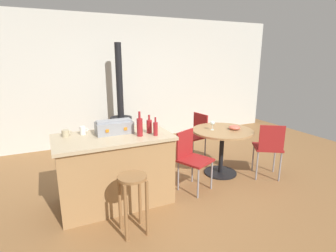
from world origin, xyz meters
TOP-DOWN VIEW (x-y plane):
  - ground_plane at (0.00, 0.00)m, footprint 8.80×8.80m
  - back_wall at (0.00, 2.63)m, footprint 8.00×0.10m
  - kitchen_island at (-0.72, 0.04)m, footprint 1.43×0.80m
  - wooden_stool at (-0.70, -0.67)m, footprint 0.31×0.31m
  - dining_table at (1.05, 0.17)m, footprint 0.96×0.96m
  - folding_chair_near at (1.60, -0.27)m, footprint 0.55×0.55m
  - folding_chair_far at (0.99, 0.89)m, footprint 0.47×0.47m
  - folding_chair_left at (0.36, -0.06)m, footprint 0.53×0.53m
  - wood_stove at (-0.07, 2.12)m, footprint 0.44×0.45m
  - toolbox at (-0.67, 0.14)m, footprint 0.46×0.24m
  - bottle_0 at (-0.41, -0.11)m, footprint 0.07×0.07m
  - bottle_1 at (-0.23, -0.17)m, footprint 0.06×0.06m
  - bottle_2 at (-0.26, -0.03)m, footprint 0.07×0.07m
  - cup_0 at (-1.05, 0.25)m, footprint 0.11×0.07m
  - cup_1 at (-1.25, 0.25)m, footprint 0.12×0.09m
  - wine_glass at (0.90, 0.24)m, footprint 0.07×0.07m
  - serving_bowl at (1.23, 0.11)m, footprint 0.18×0.18m

SIDE VIEW (x-z plane):
  - ground_plane at x=0.00m, z-range 0.00..0.00m
  - kitchen_island at x=-0.72m, z-range 0.00..0.91m
  - wooden_stool at x=-0.70m, z-range 0.14..0.80m
  - folding_chair_left at x=0.36m, z-range 0.07..0.92m
  - folding_chair_far at x=0.99m, z-range 0.07..0.93m
  - wood_stove at x=-0.07m, z-range -0.55..1.57m
  - folding_chair_near at x=1.60m, z-range 0.09..0.97m
  - dining_table at x=1.05m, z-range 0.19..0.93m
  - serving_bowl at x=1.23m, z-range 0.74..0.81m
  - wine_glass at x=0.90m, z-range 0.77..0.92m
  - cup_1 at x=-1.25m, z-range 0.90..0.99m
  - cup_0 at x=-1.05m, z-range 0.90..1.01m
  - toolbox at x=-0.67m, z-range 0.90..1.07m
  - bottle_1 at x=-0.23m, z-range 0.88..1.11m
  - bottle_2 at x=-0.26m, z-range 0.88..1.11m
  - bottle_0 at x=-0.41m, z-range 0.87..1.18m
  - back_wall at x=0.00m, z-range 0.00..2.70m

